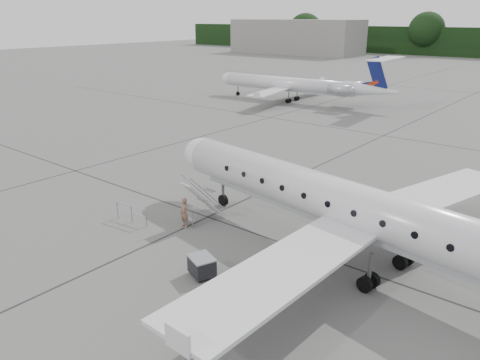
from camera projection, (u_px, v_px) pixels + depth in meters
The scene contains 8 objects.
ground at pixel (280, 270), 21.43m from camera, with size 320.00×320.00×0.00m, color #61615E.
terminal_building at pixel (296, 37), 141.96m from camera, with size 40.00×14.00×10.00m, color slate.
main_regional_jet at pixel (373, 189), 20.24m from camera, with size 30.32×21.83×7.77m, color silver, non-canonical shape.
airstair at pixel (203, 201), 26.18m from camera, with size 0.85×2.29×2.44m, color silver, non-canonical shape.
passenger at pixel (184, 213), 25.49m from camera, with size 0.61×0.40×1.68m, color brown.
safety_railing at pixel (132, 214), 26.20m from camera, with size 2.20×0.08×1.00m, color gray, non-canonical shape.
baggage_cart at pixel (202, 266), 20.76m from camera, with size 1.14×0.93×0.99m, color black, non-canonical shape.
bg_regional_left at pixel (288, 77), 62.84m from camera, with size 24.56×17.68×6.44m, color silver, non-canonical shape.
Camera 1 is at (10.46, -15.80, 10.98)m, focal length 35.00 mm.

